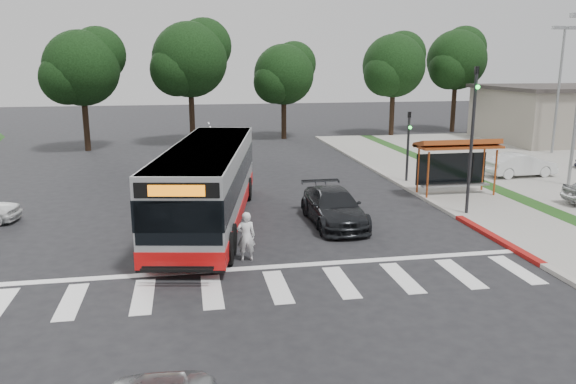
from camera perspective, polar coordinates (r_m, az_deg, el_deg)
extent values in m
plane|color=black|center=(22.01, -3.17, -4.63)|extent=(140.00, 140.00, 0.00)
cube|color=gray|center=(32.53, 14.53, 0.93)|extent=(4.00, 40.00, 0.12)
cube|color=#9E9991|center=(31.74, 11.25, 0.83)|extent=(0.30, 40.00, 0.15)
cube|color=maroon|center=(23.06, 20.36, -4.42)|extent=(0.32, 6.00, 0.15)
cube|color=gray|center=(53.98, 27.00, 6.95)|extent=(14.00, 10.00, 4.40)
cube|color=silver|center=(17.36, -1.04, -9.58)|extent=(18.00, 2.60, 0.01)
cylinder|color=#9D431A|center=(28.26, 14.02, 1.66)|extent=(0.10, 0.10, 2.30)
cylinder|color=#9D431A|center=(29.92, 20.32, 1.85)|extent=(0.10, 0.10, 2.30)
cylinder|color=#9D431A|center=(29.34, 13.06, 2.12)|extent=(0.10, 0.10, 2.30)
cylinder|color=#9D431A|center=(30.94, 19.20, 2.29)|extent=(0.10, 0.10, 2.30)
cube|color=#9D431A|center=(29.36, 16.90, 4.48)|extent=(4.20, 1.60, 0.12)
cube|color=#9D431A|center=(29.38, 16.87, 4.78)|extent=(4.20, 1.32, 0.51)
cube|color=black|center=(30.09, 16.22, 2.30)|extent=(3.80, 0.06, 1.60)
cube|color=gray|center=(29.71, 16.64, 0.67)|extent=(3.60, 0.40, 0.08)
cylinder|color=black|center=(25.65, 18.14, 4.74)|extent=(0.14, 0.14, 6.50)
imported|color=black|center=(25.42, 18.59, 10.88)|extent=(0.16, 0.20, 1.00)
sphere|color=#19E533|center=(25.28, 18.73, 10.06)|extent=(0.18, 0.18, 0.18)
cylinder|color=black|center=(32.08, 12.08, 4.42)|extent=(0.14, 0.14, 4.00)
imported|color=black|center=(31.89, 12.21, 7.08)|extent=(0.16, 0.20, 1.00)
sphere|color=#19E533|center=(31.77, 12.30, 6.42)|extent=(0.18, 0.18, 0.18)
cylinder|color=gray|center=(45.45, 25.77, 9.21)|extent=(0.18, 0.18, 9.00)
cube|color=gray|center=(45.13, 25.76, 14.81)|extent=(0.80, 0.35, 0.22)
cube|color=gray|center=(45.78, 26.91, 14.66)|extent=(0.80, 0.35, 0.22)
cylinder|color=black|center=(52.40, 10.52, 8.11)|extent=(0.44, 0.44, 4.40)
sphere|color=black|center=(52.22, 10.70, 12.49)|extent=(5.60, 5.60, 5.60)
sphere|color=black|center=(53.41, 11.58, 13.54)|extent=(4.20, 4.20, 4.20)
sphere|color=black|center=(51.23, 9.91, 11.73)|extent=(3.92, 3.92, 3.92)
cylinder|color=black|center=(57.04, 16.46, 8.32)|extent=(0.44, 0.44, 4.84)
sphere|color=black|center=(56.88, 16.76, 12.73)|extent=(5.60, 5.60, 5.60)
sphere|color=black|center=(58.15, 17.46, 13.77)|extent=(4.20, 4.20, 4.20)
sphere|color=black|center=(55.82, 16.12, 11.98)|extent=(3.92, 3.92, 3.92)
cylinder|color=black|center=(47.00, -9.73, 7.74)|extent=(0.44, 0.44, 4.84)
sphere|color=black|center=(46.80, -9.95, 13.10)|extent=(6.00, 6.00, 6.00)
sphere|color=black|center=(47.75, -8.53, 14.47)|extent=(4.50, 4.50, 4.50)
sphere|color=black|center=(46.06, -11.23, 12.09)|extent=(4.20, 4.20, 4.20)
cylinder|color=black|center=(49.77, -0.43, 7.71)|extent=(0.44, 0.44, 3.96)
sphere|color=black|center=(49.56, -0.43, 11.85)|extent=(5.20, 5.20, 5.20)
sphere|color=black|center=(50.51, 0.60, 12.90)|extent=(3.90, 3.90, 3.90)
sphere|color=black|center=(48.79, -1.37, 11.09)|extent=(3.64, 3.64, 3.64)
cylinder|color=black|center=(45.63, -19.84, 6.71)|extent=(0.44, 0.44, 4.40)
sphere|color=black|center=(45.41, -20.24, 11.73)|extent=(5.60, 5.60, 5.60)
sphere|color=black|center=(46.07, -18.76, 13.09)|extent=(4.20, 4.20, 4.20)
sphere|color=black|center=(44.91, -21.57, 10.72)|extent=(3.92, 3.92, 3.92)
imported|color=white|center=(19.31, -4.27, -4.52)|extent=(0.63, 0.42, 1.73)
imported|color=black|center=(23.65, 4.66, -1.53)|extent=(2.09, 5.08, 1.47)
imported|color=silver|center=(35.66, 22.56, 2.57)|extent=(4.22, 1.71, 1.36)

